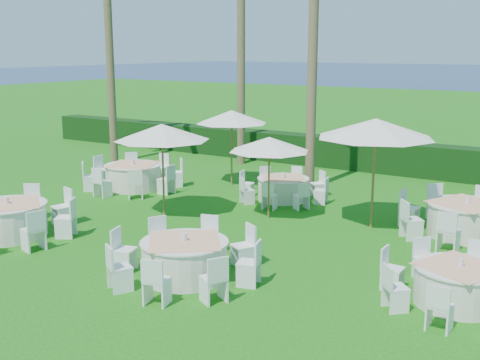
% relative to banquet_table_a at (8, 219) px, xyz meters
% --- Properties ---
extents(ground, '(120.00, 120.00, 0.00)m').
position_rel_banquet_table_a_xyz_m(ground, '(5.20, 0.93, -0.45)').
color(ground, '#166010').
rests_on(ground, ground).
extents(hedge, '(34.00, 1.00, 1.20)m').
position_rel_banquet_table_a_xyz_m(hedge, '(5.20, 12.93, 0.15)').
color(hedge, black).
rests_on(hedge, ground).
extents(banquet_table_a, '(3.41, 3.41, 1.03)m').
position_rel_banquet_table_a_xyz_m(banquet_table_a, '(0.00, 0.00, 0.00)').
color(banquet_table_a, silver).
rests_on(banquet_table_a, ground).
extents(banquet_table_b, '(3.21, 3.21, 0.97)m').
position_rel_banquet_table_a_xyz_m(banquet_table_b, '(5.53, 0.09, -0.03)').
color(banquet_table_b, silver).
rests_on(banquet_table_b, ground).
extents(banquet_table_c, '(2.95, 2.95, 0.90)m').
position_rel_banquet_table_a_xyz_m(banquet_table_c, '(10.69, 1.73, -0.06)').
color(banquet_table_c, silver).
rests_on(banquet_table_c, ground).
extents(banquet_table_d, '(3.35, 3.35, 1.01)m').
position_rel_banquet_table_a_xyz_m(banquet_table_d, '(-0.89, 5.72, -0.01)').
color(banquet_table_d, silver).
rests_on(banquet_table_d, ground).
extents(banquet_table_e, '(2.87, 2.87, 0.88)m').
position_rel_banquet_table_a_xyz_m(banquet_table_e, '(4.19, 7.02, -0.07)').
color(banquet_table_e, silver).
rests_on(banquet_table_e, ground).
extents(banquet_table_f, '(3.43, 3.43, 1.03)m').
position_rel_banquet_table_a_xyz_m(banquet_table_f, '(9.89, 6.18, -0.00)').
color(banquet_table_f, silver).
rests_on(banquet_table_f, ground).
extents(umbrella_a, '(2.68, 2.68, 2.64)m').
position_rel_banquet_table_a_xyz_m(umbrella_a, '(2.17, 3.57, 1.96)').
color(umbrella_a, brown).
rests_on(umbrella_a, ground).
extents(umbrella_b, '(2.26, 2.26, 2.31)m').
position_rel_banquet_table_a_xyz_m(umbrella_b, '(4.81, 4.97, 1.65)').
color(umbrella_b, brown).
rests_on(umbrella_b, ground).
extents(umbrella_c, '(2.47, 2.47, 2.61)m').
position_rel_banquet_table_a_xyz_m(umbrella_c, '(1.65, 7.98, 1.93)').
color(umbrella_c, brown).
rests_on(umbrella_c, ground).
extents(umbrella_d, '(3.09, 3.09, 2.93)m').
position_rel_banquet_table_a_xyz_m(umbrella_d, '(7.60, 5.61, 2.22)').
color(umbrella_d, brown).
rests_on(umbrella_d, ground).
extents(palm_b, '(4.17, 4.40, 9.91)m').
position_rel_banquet_table_a_xyz_m(palm_b, '(-0.16, 11.53, 4.97)').
color(palm_b, brown).
rests_on(palm_b, ground).
extents(palm_c, '(4.23, 4.38, 10.97)m').
position_rel_banquet_table_a_xyz_m(palm_c, '(4.23, 8.87, 5.51)').
color(palm_c, brown).
rests_on(palm_c, ground).
extents(palm_f, '(4.37, 4.25, 8.97)m').
position_rel_banquet_table_a_xyz_m(palm_f, '(-4.81, 8.94, 4.49)').
color(palm_f, brown).
rests_on(palm_f, ground).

